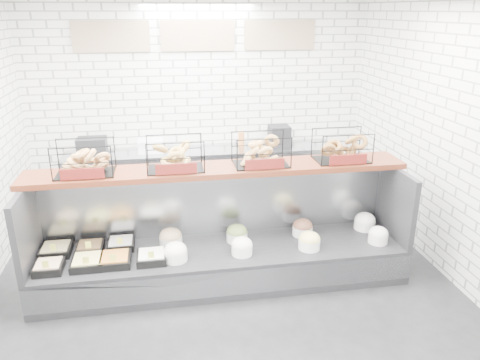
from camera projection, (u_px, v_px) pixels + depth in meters
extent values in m
plane|color=black|center=(227.00, 294.00, 4.98)|extent=(5.50, 5.50, 0.00)
cube|color=white|center=(200.00, 105.00, 7.01)|extent=(5.00, 0.02, 3.00)
cube|color=white|center=(463.00, 148.00, 4.86)|extent=(0.02, 5.50, 3.00)
cube|color=tan|center=(111.00, 37.00, 6.45)|extent=(1.05, 0.03, 0.42)
cube|color=tan|center=(198.00, 36.00, 6.64)|extent=(1.05, 0.03, 0.42)
cube|color=tan|center=(280.00, 35.00, 6.83)|extent=(1.05, 0.03, 0.42)
cube|color=black|center=(223.00, 264.00, 5.19)|extent=(4.00, 0.90, 0.40)
cube|color=#93969B|center=(229.00, 283.00, 4.78)|extent=(4.00, 0.03, 0.28)
cube|color=#93969B|center=(217.00, 200.00, 5.36)|extent=(4.00, 0.08, 0.80)
cube|color=black|center=(27.00, 228.00, 4.67)|extent=(0.06, 0.90, 0.80)
cube|color=black|center=(394.00, 202.00, 5.29)|extent=(0.06, 0.90, 0.80)
cube|color=black|center=(49.00, 268.00, 4.64)|extent=(0.28, 0.28, 0.08)
cube|color=#DBB187|center=(48.00, 265.00, 4.63)|extent=(0.23, 0.23, 0.04)
cube|color=#DBDD4C|center=(45.00, 265.00, 4.52)|extent=(0.06, 0.01, 0.08)
cube|color=black|center=(56.00, 250.00, 4.98)|extent=(0.31, 0.31, 0.08)
cube|color=tan|center=(56.00, 247.00, 4.96)|extent=(0.26, 0.26, 0.04)
cube|color=#DBDD4C|center=(53.00, 248.00, 4.84)|extent=(0.06, 0.01, 0.08)
cube|color=black|center=(88.00, 263.00, 4.74)|extent=(0.33, 0.33, 0.08)
cube|color=#EBD878|center=(88.00, 259.00, 4.72)|extent=(0.28, 0.28, 0.04)
cube|color=#DBDD4C|center=(86.00, 260.00, 4.60)|extent=(0.06, 0.01, 0.08)
cube|color=black|center=(90.00, 248.00, 5.02)|extent=(0.28, 0.28, 0.08)
cube|color=brown|center=(90.00, 245.00, 5.01)|extent=(0.24, 0.24, 0.04)
cube|color=#DBDD4C|center=(88.00, 245.00, 4.90)|extent=(0.06, 0.01, 0.08)
cube|color=black|center=(114.00, 260.00, 4.78)|extent=(0.33, 0.33, 0.08)
cube|color=orange|center=(114.00, 257.00, 4.77)|extent=(0.28, 0.28, 0.04)
cube|color=#DBDD4C|center=(113.00, 258.00, 4.64)|extent=(0.06, 0.01, 0.08)
cube|color=black|center=(121.00, 244.00, 5.10)|extent=(0.28, 0.28, 0.08)
cube|color=silver|center=(121.00, 241.00, 5.09)|extent=(0.24, 0.24, 0.04)
cube|color=#DBDD4C|center=(120.00, 241.00, 4.98)|extent=(0.06, 0.01, 0.08)
cube|color=black|center=(152.00, 258.00, 4.83)|extent=(0.30, 0.30, 0.08)
cube|color=white|center=(151.00, 255.00, 4.82)|extent=(0.26, 0.26, 0.04)
cube|color=#DBDD4C|center=(151.00, 255.00, 4.70)|extent=(0.06, 0.01, 0.08)
cylinder|color=white|center=(176.00, 255.00, 4.85)|extent=(0.24, 0.24, 0.11)
ellipsoid|color=white|center=(175.00, 250.00, 4.82)|extent=(0.24, 0.24, 0.17)
cylinder|color=white|center=(171.00, 241.00, 5.15)|extent=(0.25, 0.25, 0.11)
ellipsoid|color=tan|center=(171.00, 236.00, 5.13)|extent=(0.25, 0.25, 0.17)
cylinder|color=white|center=(242.00, 249.00, 4.97)|extent=(0.22, 0.22, 0.11)
ellipsoid|color=white|center=(242.00, 244.00, 4.94)|extent=(0.22, 0.22, 0.15)
cylinder|color=white|center=(237.00, 236.00, 5.25)|extent=(0.24, 0.24, 0.11)
ellipsoid|color=olive|center=(237.00, 232.00, 5.23)|extent=(0.23, 0.23, 0.16)
cylinder|color=white|center=(309.00, 244.00, 5.08)|extent=(0.24, 0.24, 0.11)
ellipsoid|color=#EFE27A|center=(309.00, 239.00, 5.06)|extent=(0.23, 0.23, 0.16)
cylinder|color=white|center=(302.00, 230.00, 5.39)|extent=(0.23, 0.23, 0.11)
ellipsoid|color=brown|center=(303.00, 226.00, 5.37)|extent=(0.23, 0.23, 0.16)
cylinder|color=white|center=(378.00, 238.00, 5.21)|extent=(0.22, 0.22, 0.11)
ellipsoid|color=white|center=(379.00, 233.00, 5.19)|extent=(0.21, 0.21, 0.15)
cylinder|color=white|center=(365.00, 224.00, 5.54)|extent=(0.25, 0.25, 0.11)
ellipsoid|color=white|center=(365.00, 220.00, 5.52)|extent=(0.24, 0.24, 0.17)
cube|color=#441A0E|center=(219.00, 169.00, 5.04)|extent=(4.10, 0.50, 0.06)
cube|color=black|center=(84.00, 158.00, 4.75)|extent=(0.60, 0.38, 0.34)
cube|color=#5C1411|center=(82.00, 174.00, 4.60)|extent=(0.42, 0.02, 0.11)
cube|color=black|center=(175.00, 154.00, 4.89)|extent=(0.60, 0.38, 0.34)
cube|color=#5C1411|center=(176.00, 169.00, 4.74)|extent=(0.42, 0.02, 0.11)
cube|color=black|center=(261.00, 150.00, 5.04)|extent=(0.60, 0.38, 0.34)
cube|color=#5C1411|center=(265.00, 164.00, 4.89)|extent=(0.42, 0.02, 0.11)
cube|color=black|center=(342.00, 146.00, 5.19)|extent=(0.60, 0.38, 0.34)
cube|color=#5C1411|center=(348.00, 160.00, 5.03)|extent=(0.42, 0.02, 0.11)
cube|color=#93969B|center=(204.00, 178.00, 7.07)|extent=(4.00, 0.60, 0.90)
cube|color=black|center=(92.00, 146.00, 6.66)|extent=(0.40, 0.30, 0.24)
cube|color=silver|center=(151.00, 146.00, 6.79)|extent=(0.35, 0.28, 0.18)
cylinder|color=#BA692E|center=(241.00, 139.00, 7.04)|extent=(0.09, 0.09, 0.22)
cube|color=black|center=(279.00, 135.00, 7.10)|extent=(0.30, 0.30, 0.30)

